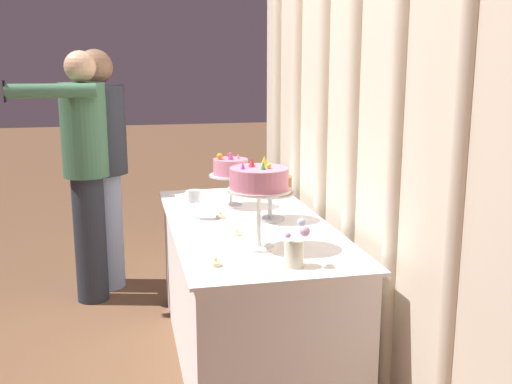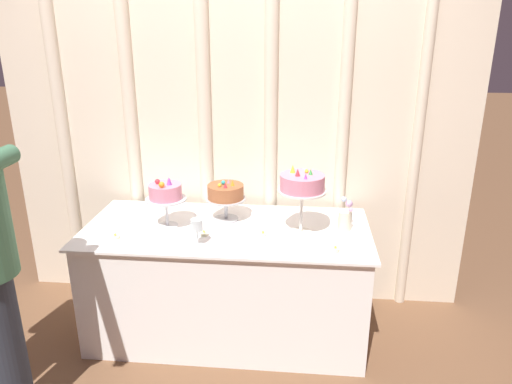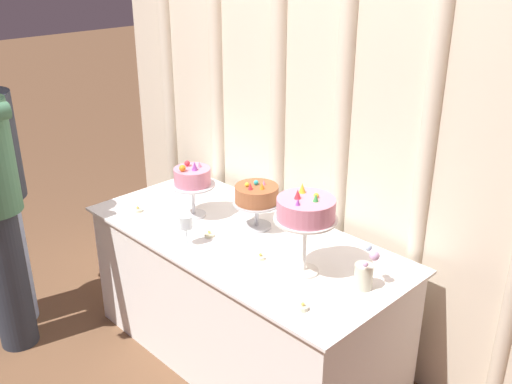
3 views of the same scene
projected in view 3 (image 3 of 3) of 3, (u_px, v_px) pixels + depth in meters
The scene contains 12 objects.
ground_plane at pixel (230, 361), 3.15m from camera, with size 24.00×24.00×0.00m, color brown.
draped_curtain at pixel (306, 77), 2.96m from camera, with size 3.13×0.17×2.78m.
cake_table at pixel (243, 297), 3.07m from camera, with size 1.72×0.79×0.73m.
cake_display_leftmost at pixel (192, 179), 3.05m from camera, with size 0.24×0.24×0.32m.
cake_display_center at pixel (257, 197), 2.94m from camera, with size 0.25×0.25×0.27m.
cake_display_rightmost at pixel (306, 212), 2.48m from camera, with size 0.28×0.28×0.41m.
wine_glass at pixel (186, 223), 2.79m from camera, with size 0.07×0.07×0.16m.
flower_vase at pixel (365, 273), 2.46m from camera, with size 0.08×0.10×0.20m.
tealight_far_left at pixel (138, 210), 3.18m from camera, with size 0.05×0.05×0.03m.
tealight_near_left at pixel (209, 235), 2.91m from camera, with size 0.05×0.05×0.03m.
tealight_near_right at pixel (261, 257), 2.70m from camera, with size 0.04×0.04×0.03m.
tealight_far_right at pixel (303, 308), 2.33m from camera, with size 0.05×0.05×0.03m.
Camera 3 is at (1.90, -1.67, 2.10)m, focal length 40.60 mm.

